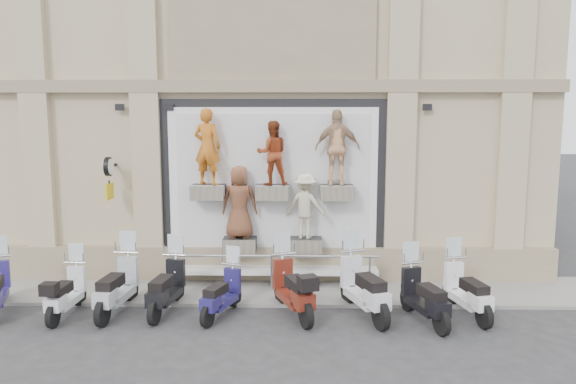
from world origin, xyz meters
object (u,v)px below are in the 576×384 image
Objects in this scene: scooter_c at (117,276)px; scooter_f at (293,277)px; guard_rail at (272,274)px; scooter_b at (66,283)px; scooter_g at (364,276)px; clock_sign_bracket at (109,173)px; scooter_h at (425,286)px; scooter_e at (221,285)px; scooter_i at (467,280)px; scooter_d at (166,277)px.

scooter_f is (3.72, -0.06, 0.00)m from scooter_c.
scooter_c reaches higher than guard_rail.
scooter_g reaches higher than scooter_b.
scooter_f is at bearing 3.19° from scooter_b.
guard_rail is 4.57m from clock_sign_bracket.
scooter_c reaches higher than scooter_h.
guard_rail is at bearing 28.77° from scooter_c.
scooter_f reaches higher than scooter_c.
scooter_g is at bearing -21.67° from scooter_f.
scooter_f reaches higher than scooter_e.
guard_rail is 4.39m from scooter_i.
scooter_b is 1.03m from scooter_c.
scooter_g reaches higher than scooter_i.
scooter_e is at bearing 2.28° from scooter_b.
scooter_b is at bearing -159.53° from guard_rail.
clock_sign_bracket is 7.70m from scooter_h.
clock_sign_bracket reaches higher than guard_rail.
scooter_i is at bearing 4.85° from scooter_h.
scooter_h is at bearing -29.13° from guard_rail.
guard_rail is 2.49× the size of scooter_c.
scooter_i is (4.15, -1.40, 0.31)m from guard_rail.
guard_rail is 2.48× the size of scooter_f.
guard_rail is at bearing 22.15° from scooter_b.
scooter_c is at bearing -69.38° from clock_sign_bracket.
scooter_e is (-0.96, -1.54, 0.23)m from guard_rail.
scooter_g is at bearing 168.62° from scooter_i.
clock_sign_bracket is 0.53× the size of scooter_d.
scooter_d is at bearing 8.81° from scooter_b.
guard_rail is 3.51m from scooter_c.
scooter_c is at bearing -156.56° from guard_rail.
scooter_b reaches higher than scooter_e.
scooter_f is (1.48, 0.09, 0.13)m from scooter_e.
scooter_g is 1.23m from scooter_h.
scooter_b is (-0.31, -2.04, -2.09)m from clock_sign_bracket.
guard_rail is at bearing 77.31° from scooter_e.
scooter_e is at bearing -3.09° from scooter_d.
scooter_d is at bearing 166.42° from scooter_i.
scooter_d is 4.17m from scooter_g.
scooter_f is at bearing -23.45° from clock_sign_bracket.
scooter_c reaches higher than scooter_d.
scooter_e is (2.94, -2.01, -2.11)m from clock_sign_bracket.
clock_sign_bracket reaches higher than scooter_f.
clock_sign_bracket is 0.50× the size of scooter_c.
scooter_i is at bearing -18.57° from guard_rail.
clock_sign_bracket is 2.94m from scooter_b.
scooter_b is 0.86× the size of scooter_c.
scooter_f is at bearing -70.34° from guard_rail.
scooter_c is 1.06× the size of scooter_i.
scooter_i reaches higher than scooter_b.
scooter_g reaches higher than scooter_e.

